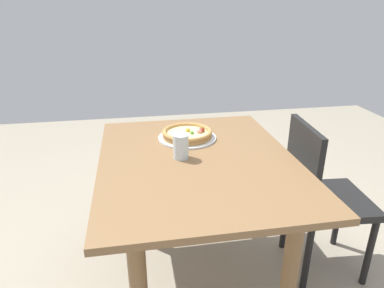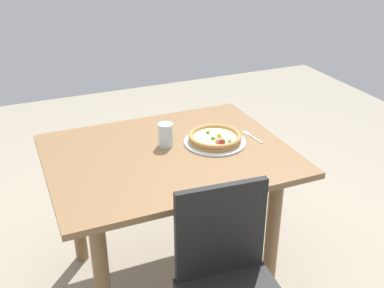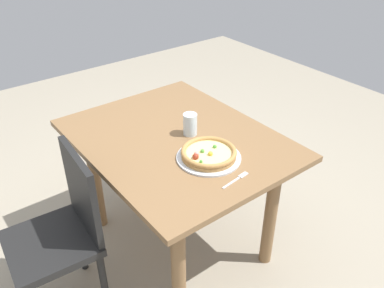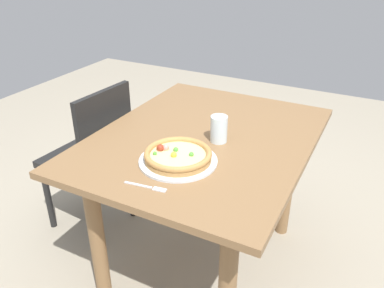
% 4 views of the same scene
% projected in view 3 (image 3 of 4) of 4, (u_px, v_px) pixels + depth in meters
% --- Properties ---
extents(ground_plane, '(6.00, 6.00, 0.00)m').
position_uv_depth(ground_plane, '(179.00, 240.00, 2.52)').
color(ground_plane, '#9E937F').
extents(dining_table, '(1.17, 0.92, 0.75)m').
position_uv_depth(dining_table, '(177.00, 157.00, 2.18)').
color(dining_table, olive).
rests_on(dining_table, ground).
extents(chair_near, '(0.43, 0.43, 0.88)m').
position_uv_depth(chair_near, '(63.00, 231.00, 1.91)').
color(chair_near, black).
rests_on(chair_near, ground).
extents(plate, '(0.31, 0.31, 0.01)m').
position_uv_depth(plate, '(209.00, 157.00, 1.95)').
color(plate, silver).
rests_on(plate, dining_table).
extents(pizza, '(0.27, 0.27, 0.05)m').
position_uv_depth(pizza, '(209.00, 153.00, 1.93)').
color(pizza, '#B78447').
rests_on(pizza, plate).
extents(fork, '(0.04, 0.17, 0.00)m').
position_uv_depth(fork, '(237.00, 179.00, 1.81)').
color(fork, silver).
rests_on(fork, dining_table).
extents(drinking_glass, '(0.07, 0.07, 0.12)m').
position_uv_depth(drinking_glass, '(190.00, 124.00, 2.11)').
color(drinking_glass, silver).
rests_on(drinking_glass, dining_table).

